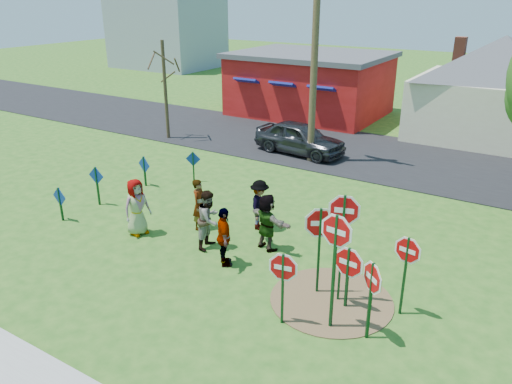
{
  "coord_description": "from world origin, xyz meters",
  "views": [
    {
      "loc": [
        8.64,
        -11.38,
        7.49
      ],
      "look_at": [
        0.94,
        1.01,
        1.6
      ],
      "focal_mm": 35.0,
      "sensor_mm": 36.0,
      "label": 1
    }
  ],
  "objects_px": {
    "stop_sign_c": "(336,246)",
    "suv": "(300,138)",
    "stop_sign_d": "(407,257)",
    "person_a": "(137,207)",
    "person_b": "(199,204)",
    "stop_sign_b": "(343,221)",
    "stop_sign_a": "(283,273)",
    "utility_pole": "(315,45)"
  },
  "relations": [
    {
      "from": "stop_sign_b",
      "to": "person_b",
      "type": "height_order",
      "value": "stop_sign_b"
    },
    {
      "from": "stop_sign_b",
      "to": "person_a",
      "type": "relative_size",
      "value": 1.62
    },
    {
      "from": "stop_sign_b",
      "to": "person_a",
      "type": "height_order",
      "value": "stop_sign_b"
    },
    {
      "from": "person_b",
      "to": "stop_sign_a",
      "type": "bearing_deg",
      "value": -131.87
    },
    {
      "from": "stop_sign_a",
      "to": "stop_sign_c",
      "type": "xyz_separation_m",
      "value": [
        1.07,
        0.47,
        0.81
      ]
    },
    {
      "from": "person_a",
      "to": "utility_pole",
      "type": "xyz_separation_m",
      "value": [
        1.47,
        9.88,
        4.34
      ]
    },
    {
      "from": "stop_sign_d",
      "to": "person_b",
      "type": "relative_size",
      "value": 1.28
    },
    {
      "from": "stop_sign_c",
      "to": "stop_sign_d",
      "type": "bearing_deg",
      "value": 55.76
    },
    {
      "from": "stop_sign_c",
      "to": "suv",
      "type": "distance_m",
      "value": 13.78
    },
    {
      "from": "stop_sign_b",
      "to": "person_b",
      "type": "distance_m",
      "value": 6.02
    },
    {
      "from": "stop_sign_d",
      "to": "person_a",
      "type": "relative_size",
      "value": 1.17
    },
    {
      "from": "stop_sign_b",
      "to": "stop_sign_c",
      "type": "xyz_separation_m",
      "value": [
        0.29,
        -1.14,
        -0.07
      ]
    },
    {
      "from": "stop_sign_a",
      "to": "utility_pole",
      "type": "distance_m",
      "value": 13.17
    },
    {
      "from": "stop_sign_b",
      "to": "stop_sign_c",
      "type": "distance_m",
      "value": 1.18
    },
    {
      "from": "stop_sign_c",
      "to": "utility_pole",
      "type": "relative_size",
      "value": 0.31
    },
    {
      "from": "stop_sign_a",
      "to": "suv",
      "type": "relative_size",
      "value": 0.44
    },
    {
      "from": "person_b",
      "to": "person_a",
      "type": "bearing_deg",
      "value": 123.72
    },
    {
      "from": "stop_sign_c",
      "to": "suv",
      "type": "relative_size",
      "value": 0.68
    },
    {
      "from": "person_a",
      "to": "stop_sign_b",
      "type": "bearing_deg",
      "value": -78.42
    },
    {
      "from": "stop_sign_c",
      "to": "person_b",
      "type": "xyz_separation_m",
      "value": [
        -5.96,
        2.63,
        -1.31
      ]
    },
    {
      "from": "stop_sign_b",
      "to": "person_a",
      "type": "xyz_separation_m",
      "value": [
        -7.15,
        0.08,
        -1.31
      ]
    },
    {
      "from": "person_a",
      "to": "utility_pole",
      "type": "distance_m",
      "value": 10.89
    },
    {
      "from": "stop_sign_b",
      "to": "person_a",
      "type": "bearing_deg",
      "value": 163.09
    },
    {
      "from": "stop_sign_c",
      "to": "person_a",
      "type": "distance_m",
      "value": 7.65
    },
    {
      "from": "stop_sign_d",
      "to": "person_b",
      "type": "height_order",
      "value": "stop_sign_d"
    },
    {
      "from": "stop_sign_a",
      "to": "stop_sign_d",
      "type": "relative_size",
      "value": 0.9
    },
    {
      "from": "utility_pole",
      "to": "suv",
      "type": "bearing_deg",
      "value": 142.68
    },
    {
      "from": "person_a",
      "to": "suv",
      "type": "relative_size",
      "value": 0.42
    },
    {
      "from": "stop_sign_d",
      "to": "utility_pole",
      "type": "relative_size",
      "value": 0.22
    },
    {
      "from": "stop_sign_a",
      "to": "stop_sign_d",
      "type": "distance_m",
      "value": 3.0
    },
    {
      "from": "suv",
      "to": "utility_pole",
      "type": "relative_size",
      "value": 0.46
    },
    {
      "from": "suv",
      "to": "person_b",
      "type": "bearing_deg",
      "value": -168.17
    },
    {
      "from": "stop_sign_d",
      "to": "utility_pole",
      "type": "xyz_separation_m",
      "value": [
        -7.24,
        9.7,
        3.68
      ]
    },
    {
      "from": "stop_sign_a",
      "to": "stop_sign_c",
      "type": "bearing_deg",
      "value": 12.77
    },
    {
      "from": "stop_sign_c",
      "to": "suv",
      "type": "bearing_deg",
      "value": 127.94
    },
    {
      "from": "stop_sign_b",
      "to": "utility_pole",
      "type": "distance_m",
      "value": 11.86
    },
    {
      "from": "stop_sign_c",
      "to": "person_a",
      "type": "xyz_separation_m",
      "value": [
        -7.45,
        1.23,
        -1.24
      ]
    },
    {
      "from": "stop_sign_c",
      "to": "person_b",
      "type": "relative_size",
      "value": 1.76
    },
    {
      "from": "stop_sign_c",
      "to": "person_b",
      "type": "distance_m",
      "value": 6.64
    },
    {
      "from": "suv",
      "to": "utility_pole",
      "type": "xyz_separation_m",
      "value": [
        0.95,
        -0.72,
        4.47
      ]
    },
    {
      "from": "suv",
      "to": "utility_pole",
      "type": "distance_m",
      "value": 4.63
    },
    {
      "from": "stop_sign_d",
      "to": "person_b",
      "type": "distance_m",
      "value": 7.36
    }
  ]
}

